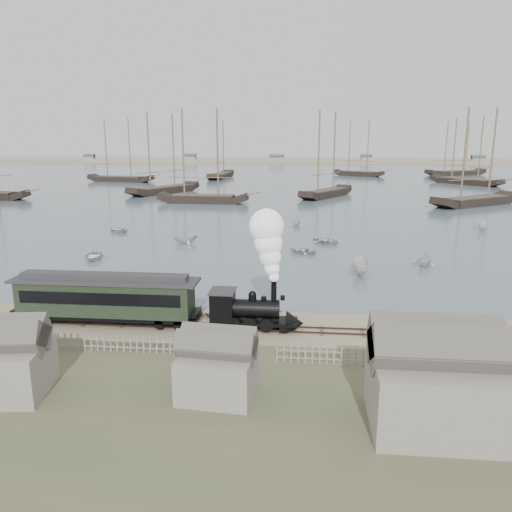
{
  "coord_description": "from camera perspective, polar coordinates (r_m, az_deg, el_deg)",
  "views": [
    {
      "loc": [
        6.56,
        -36.78,
        13.94
      ],
      "look_at": [
        2.26,
        6.85,
        3.5
      ],
      "focal_mm": 35.0,
      "sensor_mm": 36.0,
      "label": 1
    }
  ],
  "objects": [
    {
      "name": "rowboat_6",
      "position": [
        78.18,
        -15.54,
        2.96
      ],
      "size": [
        4.2,
        4.52,
        0.76
      ],
      "primitive_type": "imported",
      "rotation": [
        0.0,
        0.0,
        4.14
      ],
      "color": "silver",
      "rests_on": "harbor_water"
    },
    {
      "name": "rowboat_1",
      "position": [
        67.72,
        -8.05,
        2.18
      ],
      "size": [
        3.95,
        4.18,
        1.74
      ],
      "primitive_type": "imported",
      "rotation": [
        0.0,
        0.0,
        1.99
      ],
      "color": "silver",
      "rests_on": "harbor_water"
    },
    {
      "name": "rail_track",
      "position": [
        38.02,
        -4.75,
        -8.09
      ],
      "size": [
        120.0,
        1.8,
        0.16
      ],
      "color": "#3B2620",
      "rests_on": "ground"
    },
    {
      "name": "rowboat_0",
      "position": [
        61.31,
        -18.07,
        0.03
      ],
      "size": [
        4.52,
        3.68,
        0.82
      ],
      "primitive_type": "imported",
      "rotation": [
        0.0,
        0.0,
        0.23
      ],
      "color": "silver",
      "rests_on": "harbor_water"
    },
    {
      "name": "harbor_water",
      "position": [
        207.35,
        3.86,
        9.52
      ],
      "size": [
        600.0,
        336.0,
        0.06
      ],
      "primitive_type": "cube",
      "color": "#435361",
      "rests_on": "ground"
    },
    {
      "name": "rowboat_8",
      "position": [
        61.72,
        5.3,
        0.69
      ],
      "size": [
        3.87,
        4.27,
        0.73
      ],
      "primitive_type": "imported",
      "rotation": [
        0.0,
        0.0,
        4.22
      ],
      "color": "silver",
      "rests_on": "harbor_water"
    },
    {
      "name": "far_spit",
      "position": [
        287.19,
        4.39,
        10.57
      ],
      "size": [
        500.0,
        20.0,
        1.8
      ],
      "primitive_type": "cube",
      "color": "tan",
      "rests_on": "ground"
    },
    {
      "name": "schooner_6",
      "position": [
        167.78,
        -15.4,
        11.6
      ],
      "size": [
        22.61,
        8.81,
        20.0
      ],
      "primitive_type": null,
      "rotation": [
        0.0,
        0.0,
        -0.17
      ],
      "color": "black",
      "rests_on": "harbor_water"
    },
    {
      "name": "shed_mid",
      "position": [
        28.79,
        -4.36,
        -15.6
      ],
      "size": [
        4.0,
        3.5,
        3.6
      ],
      "primitive_type": null,
      "color": "gray",
      "rests_on": "ground"
    },
    {
      "name": "schooner_4",
      "position": [
        114.53,
        24.24,
        10.3
      ],
      "size": [
        22.25,
        18.52,
        20.0
      ],
      "primitive_type": null,
      "rotation": [
        0.0,
        0.0,
        0.64
      ],
      "color": "black",
      "rests_on": "harbor_water"
    },
    {
      "name": "schooner_3",
      "position": [
        120.75,
        8.17,
        11.42
      ],
      "size": [
        14.07,
        19.71,
        20.0
      ],
      "primitive_type": null,
      "rotation": [
        0.0,
        0.0,
        1.05
      ],
      "color": "black",
      "rests_on": "harbor_water"
    },
    {
      "name": "schooner_7",
      "position": [
        176.77,
        -4.07,
        12.1
      ],
      "size": [
        7.0,
        22.68,
        20.0
      ],
      "primitive_type": null,
      "rotation": [
        0.0,
        0.0,
        1.49
      ],
      "color": "black",
      "rests_on": "harbor_water"
    },
    {
      "name": "locomotive",
      "position": [
        36.28,
        0.99,
        -2.49
      ],
      "size": [
        6.95,
        2.6,
        8.67
      ],
      "color": "black",
      "rests_on": "ground"
    },
    {
      "name": "rowboat_3",
      "position": [
        67.69,
        8.08,
        1.76
      ],
      "size": [
        4.25,
        4.58,
        0.77
      ],
      "primitive_type": "imported",
      "rotation": [
        0.0,
        0.0,
        1.01
      ],
      "color": "silver",
      "rests_on": "harbor_water"
    },
    {
      "name": "rowboat_5",
      "position": [
        84.15,
        24.51,
        3.17
      ],
      "size": [
        3.81,
        2.89,
        1.39
      ],
      "primitive_type": "imported",
      "rotation": [
        0.0,
        0.0,
        2.65
      ],
      "color": "silver",
      "rests_on": "harbor_water"
    },
    {
      "name": "schooner_1",
      "position": [
        129.79,
        -10.61,
        11.46
      ],
      "size": [
        15.25,
        22.19,
        20.0
      ],
      "primitive_type": null,
      "rotation": [
        0.0,
        0.0,
        1.07
      ],
      "color": "black",
      "rests_on": "harbor_water"
    },
    {
      "name": "schooner_2",
      "position": [
        108.94,
        -6.18,
        11.28
      ],
      "size": [
        19.67,
        5.03,
        20.0
      ],
      "primitive_type": null,
      "rotation": [
        0.0,
        0.0,
        -0.03
      ],
      "color": "black",
      "rests_on": "harbor_water"
    },
    {
      "name": "ground",
      "position": [
        39.87,
        -4.23,
        -7.1
      ],
      "size": [
        600.0,
        600.0,
        0.0
      ],
      "primitive_type": "plane",
      "color": "tan",
      "rests_on": "ground"
    },
    {
      "name": "schooner_9",
      "position": [
        204.44,
        22.06,
        11.35
      ],
      "size": [
        24.76,
        14.89,
        20.0
      ],
      "primitive_type": null,
      "rotation": [
        0.0,
        0.0,
        0.41
      ],
      "color": "black",
      "rests_on": "harbor_water"
    },
    {
      "name": "schooner_5",
      "position": [
        165.35,
        23.1,
        11.0
      ],
      "size": [
        18.5,
        21.38,
        20.0
      ],
      "primitive_type": null,
      "rotation": [
        0.0,
        0.0,
        -0.9
      ],
      "color": "black",
      "rests_on": "harbor_water"
    },
    {
      "name": "rowboat_4",
      "position": [
        58.2,
        18.76,
        -0.32
      ],
      "size": [
        3.97,
        3.85,
        1.6
      ],
      "primitive_type": "imported",
      "rotation": [
        0.0,
        0.0,
        5.7
      ],
      "color": "silver",
      "rests_on": "harbor_water"
    },
    {
      "name": "picket_fence_west",
      "position": [
        35.38,
        -16.83,
        -10.42
      ],
      "size": [
        19.0,
        0.1,
        1.2
      ],
      "primitive_type": null,
      "color": "gray",
      "rests_on": "ground"
    },
    {
      "name": "passenger_coach",
      "position": [
        39.62,
        -16.81,
        -4.45
      ],
      "size": [
        14.27,
        2.75,
        3.47
      ],
      "color": "black",
      "rests_on": "ground"
    },
    {
      "name": "rowboat_2",
      "position": [
        52.85,
        11.82,
        -1.23
      ],
      "size": [
        4.22,
        1.78,
        1.6
      ],
      "primitive_type": "imported",
      "rotation": [
        0.0,
        0.0,
        3.09
      ],
      "color": "silver",
      "rests_on": "harbor_water"
    },
    {
      "name": "beached_dinghy",
      "position": [
        40.15,
        -4.62,
        -6.4
      ],
      "size": [
        3.83,
        4.32,
        0.74
      ],
      "primitive_type": "imported",
      "rotation": [
        0.0,
        0.0,
        1.13
      ],
      "color": "silver",
      "rests_on": "ground"
    },
    {
      "name": "picket_fence_east",
      "position": [
        32.97,
        15.82,
        -12.16
      ],
      "size": [
        15.0,
        0.1,
        1.2
      ],
      "primitive_type": null,
      "color": "gray",
      "rests_on": "ground"
    },
    {
      "name": "shed_right",
      "position": [
        27.47,
        19.31,
        -17.92
      ],
      "size": [
        6.0,
        5.0,
        5.1
      ],
      "primitive_type": null,
      "color": "gray",
      "rests_on": "ground"
    },
    {
      "name": "schooner_8",
      "position": [
        190.0,
        11.75,
        11.95
      ],
      "size": [
        18.64,
        13.36,
        20.0
      ],
      "primitive_type": null,
      "rotation": [
        0.0,
        0.0,
        -0.53
      ],
      "color": "black",
      "rests_on": "harbor_water"
    },
    {
      "name": "shed_left",
      "position": [
        32.15,
        -26.95,
        -13.86
      ],
      "size": [
        5.0,
        4.0,
        4.1
      ],
      "primitive_type": null,
      "color": "gray",
      "rests_on": "ground"
    },
    {
      "name": "rowboat_7",
      "position": [
        80.28,
        4.66,
        3.91
      ],
      "size": [
        3.17,
        2.9,
        1.42
      ],
      "primitive_type": "imported",
      "rotation": [
        0.0,
        0.0,
        6.04
      ],
      "color": "silver",
      "rests_on": "harbor_water"
    }
  ]
}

